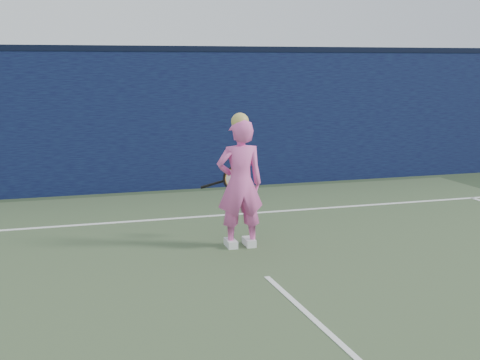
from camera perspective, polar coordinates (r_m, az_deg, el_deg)
name	(u,v)px	position (r m, az deg, el deg)	size (l,w,h in m)	color
ground	(302,310)	(6.46, 5.30, -10.97)	(80.00, 80.00, 0.00)	#2D4027
backstop_wall	(167,121)	(12.33, -6.23, 5.02)	(24.00, 0.40, 2.50)	black
wall_cap	(166,49)	(12.29, -6.34, 11.07)	(24.00, 0.42, 0.10)	black
player	(240,183)	(8.34, 0.00, -0.28)	(0.61, 0.41, 1.70)	#F55FB6
racket	(232,179)	(8.73, -0.65, 0.08)	(0.60, 0.19, 0.33)	black
court_lines	(316,321)	(6.17, 6.49, -11.89)	(11.00, 12.04, 0.01)	white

